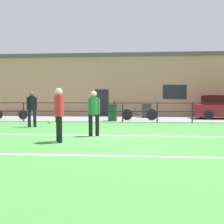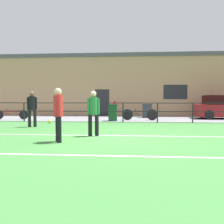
{
  "view_description": "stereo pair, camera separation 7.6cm",
  "coord_description": "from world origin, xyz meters",
  "px_view_note": "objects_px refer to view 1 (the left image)",
  "views": [
    {
      "loc": [
        0.47,
        -8.58,
        1.4
      ],
      "look_at": [
        -0.43,
        3.32,
        0.75
      ],
      "focal_mm": 39.97,
      "sensor_mm": 36.0,
      "label": 1
    },
    {
      "loc": [
        0.55,
        -8.57,
        1.4
      ],
      "look_at": [
        -0.43,
        3.32,
        0.75
      ],
      "focal_mm": 39.97,
      "sensor_mm": 36.0,
      "label": 2
    }
  ],
  "objects_px": {
    "player_striker": "(94,110)",
    "player_winger": "(59,112)",
    "parked_car_red": "(224,108)",
    "trash_bin_0": "(146,111)",
    "player_goalkeeper": "(32,107)",
    "bicycle_parked_0": "(10,114)",
    "trash_bin_1": "(113,112)",
    "spectator_child": "(114,107)",
    "bicycle_parked_2": "(139,114)",
    "soccer_ball_match": "(49,121)"
  },
  "relations": [
    {
      "from": "soccer_ball_match",
      "to": "trash_bin_1",
      "type": "xyz_separation_m",
      "value": [
        3.45,
        1.57,
        0.43
      ]
    },
    {
      "from": "player_striker",
      "to": "bicycle_parked_2",
      "type": "height_order",
      "value": "player_striker"
    },
    {
      "from": "spectator_child",
      "to": "player_winger",
      "type": "bearing_deg",
      "value": 106.83
    },
    {
      "from": "player_striker",
      "to": "player_winger",
      "type": "height_order",
      "value": "player_winger"
    },
    {
      "from": "spectator_child",
      "to": "trash_bin_0",
      "type": "distance_m",
      "value": 2.45
    },
    {
      "from": "player_goalkeeper",
      "to": "trash_bin_0",
      "type": "xyz_separation_m",
      "value": [
        5.93,
        6.17,
        -0.48
      ]
    },
    {
      "from": "parked_car_red",
      "to": "bicycle_parked_0",
      "type": "relative_size",
      "value": 1.76
    },
    {
      "from": "soccer_ball_match",
      "to": "trash_bin_0",
      "type": "xyz_separation_m",
      "value": [
        5.69,
        4.29,
        0.41
      ]
    },
    {
      "from": "player_winger",
      "to": "player_goalkeeper",
      "type": "bearing_deg",
      "value": 6.31
    },
    {
      "from": "player_striker",
      "to": "spectator_child",
      "type": "relative_size",
      "value": 1.31
    },
    {
      "from": "player_striker",
      "to": "player_goalkeeper",
      "type": "bearing_deg",
      "value": -50.03
    },
    {
      "from": "soccer_ball_match",
      "to": "bicycle_parked_2",
      "type": "relative_size",
      "value": 0.09
    },
    {
      "from": "parked_car_red",
      "to": "trash_bin_1",
      "type": "distance_m",
      "value": 7.82
    },
    {
      "from": "trash_bin_1",
      "to": "trash_bin_0",
      "type": "bearing_deg",
      "value": 50.53
    },
    {
      "from": "spectator_child",
      "to": "bicycle_parked_2",
      "type": "xyz_separation_m",
      "value": [
        1.77,
        -2.81,
        -0.37
      ]
    },
    {
      "from": "player_striker",
      "to": "player_winger",
      "type": "xyz_separation_m",
      "value": [
        -0.92,
        -1.36,
        0.03
      ]
    },
    {
      "from": "player_goalkeeper",
      "to": "player_striker",
      "type": "xyz_separation_m",
      "value": [
        3.44,
        -2.64,
        -0.04
      ]
    },
    {
      "from": "player_winger",
      "to": "soccer_ball_match",
      "type": "relative_size",
      "value": 8.14
    },
    {
      "from": "spectator_child",
      "to": "trash_bin_1",
      "type": "bearing_deg",
      "value": 114.29
    },
    {
      "from": "player_striker",
      "to": "spectator_child",
      "type": "xyz_separation_m",
      "value": [
        0.13,
        9.45,
        -0.2
      ]
    },
    {
      "from": "soccer_ball_match",
      "to": "parked_car_red",
      "type": "height_order",
      "value": "parked_car_red"
    },
    {
      "from": "soccer_ball_match",
      "to": "trash_bin_0",
      "type": "relative_size",
      "value": 0.22
    },
    {
      "from": "player_goalkeeper",
      "to": "parked_car_red",
      "type": "xyz_separation_m",
      "value": [
        11.17,
        5.69,
        -0.22
      ]
    },
    {
      "from": "parked_car_red",
      "to": "spectator_child",
      "type": "bearing_deg",
      "value": 171.65
    },
    {
      "from": "player_goalkeeper",
      "to": "trash_bin_1",
      "type": "relative_size",
      "value": 1.71
    },
    {
      "from": "parked_car_red",
      "to": "trash_bin_0",
      "type": "height_order",
      "value": "parked_car_red"
    },
    {
      "from": "parked_car_red",
      "to": "soccer_ball_match",
      "type": "bearing_deg",
      "value": -160.74
    },
    {
      "from": "bicycle_parked_2",
      "to": "trash_bin_0",
      "type": "relative_size",
      "value": 2.31
    },
    {
      "from": "bicycle_parked_0",
      "to": "trash_bin_1",
      "type": "relative_size",
      "value": 2.26
    },
    {
      "from": "bicycle_parked_0",
      "to": "player_striker",
      "type": "bearing_deg",
      "value": -45.49
    },
    {
      "from": "player_winger",
      "to": "bicycle_parked_0",
      "type": "xyz_separation_m",
      "value": [
        -5.61,
        8.0,
        -0.64
      ]
    },
    {
      "from": "soccer_ball_match",
      "to": "bicycle_parked_2",
      "type": "xyz_separation_m",
      "value": [
        5.1,
        2.13,
        0.27
      ]
    },
    {
      "from": "player_striker",
      "to": "bicycle_parked_2",
      "type": "bearing_deg",
      "value": -118.49
    },
    {
      "from": "bicycle_parked_2",
      "to": "spectator_child",
      "type": "bearing_deg",
      "value": 122.18
    },
    {
      "from": "soccer_ball_match",
      "to": "trash_bin_0",
      "type": "distance_m",
      "value": 7.14
    },
    {
      "from": "player_goalkeeper",
      "to": "player_winger",
      "type": "distance_m",
      "value": 4.73
    },
    {
      "from": "bicycle_parked_0",
      "to": "soccer_ball_match",
      "type": "bearing_deg",
      "value": -32.62
    },
    {
      "from": "parked_car_red",
      "to": "trash_bin_1",
      "type": "relative_size",
      "value": 3.97
    },
    {
      "from": "spectator_child",
      "to": "bicycle_parked_2",
      "type": "distance_m",
      "value": 3.34
    },
    {
      "from": "player_striker",
      "to": "trash_bin_0",
      "type": "xyz_separation_m",
      "value": [
        2.48,
        8.81,
        -0.44
      ]
    },
    {
      "from": "spectator_child",
      "to": "trash_bin_0",
      "type": "xyz_separation_m",
      "value": [
        2.35,
        -0.64,
        -0.24
      ]
    },
    {
      "from": "spectator_child",
      "to": "trash_bin_1",
      "type": "relative_size",
      "value": 1.26
    },
    {
      "from": "bicycle_parked_0",
      "to": "trash_bin_0",
      "type": "xyz_separation_m",
      "value": [
        9.01,
        2.17,
        0.17
      ]
    },
    {
      "from": "player_striker",
      "to": "parked_car_red",
      "type": "height_order",
      "value": "player_striker"
    },
    {
      "from": "trash_bin_0",
      "to": "trash_bin_1",
      "type": "height_order",
      "value": "trash_bin_1"
    },
    {
      "from": "bicycle_parked_2",
      "to": "trash_bin_0",
      "type": "bearing_deg",
      "value": 74.89
    },
    {
      "from": "player_striker",
      "to": "trash_bin_1",
      "type": "bearing_deg",
      "value": -104.83
    },
    {
      "from": "soccer_ball_match",
      "to": "bicycle_parked_0",
      "type": "xyz_separation_m",
      "value": [
        -3.32,
        2.13,
        0.24
      ]
    },
    {
      "from": "parked_car_red",
      "to": "trash_bin_0",
      "type": "distance_m",
      "value": 5.27
    },
    {
      "from": "player_goalkeeper",
      "to": "trash_bin_1",
      "type": "height_order",
      "value": "player_goalkeeper"
    }
  ]
}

